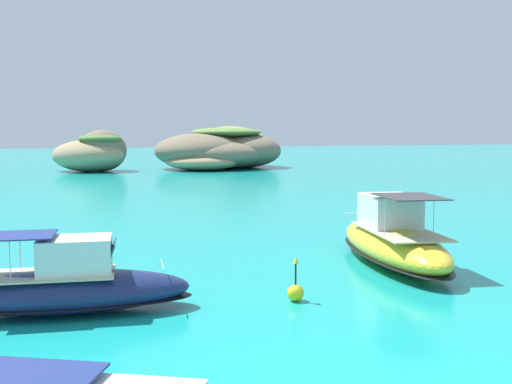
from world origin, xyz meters
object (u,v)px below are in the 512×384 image
at_px(islet_small, 95,153).
at_px(motorboat_navy, 64,288).
at_px(motorboat_yellow, 393,241).
at_px(channel_buoy, 296,291).
at_px(islet_large, 222,151).

xyz_separation_m(islet_small, motorboat_navy, (-5.59, -68.45, -1.72)).
relative_size(motorboat_yellow, motorboat_navy, 1.24).
distance_m(islet_small, motorboat_yellow, 65.98).
distance_m(motorboat_yellow, channel_buoy, 7.36).
relative_size(islet_large, channel_buoy, 16.82).
xyz_separation_m(islet_large, islet_small, (-18.91, -1.87, -0.14)).
relative_size(islet_large, motorboat_yellow, 2.45).
height_order(islet_large, motorboat_yellow, islet_large).
bearing_deg(motorboat_yellow, motorboat_navy, -167.60).
relative_size(islet_small, channel_buoy, 9.14).
relative_size(islet_large, motorboat_navy, 3.04).
distance_m(islet_small, motorboat_navy, 68.70).
height_order(islet_small, motorboat_yellow, islet_small).
relative_size(islet_small, motorboat_navy, 1.65).
distance_m(islet_large, motorboat_yellow, 68.31).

